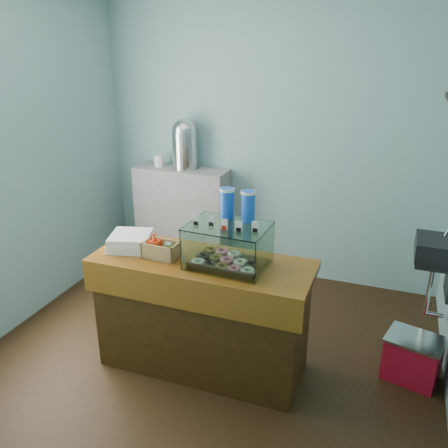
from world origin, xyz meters
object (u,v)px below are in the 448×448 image
at_px(counter, 202,314).
at_px(display_case, 229,241).
at_px(coffee_urn, 185,143).
at_px(red_cooler, 412,358).

height_order(counter, display_case, display_case).
bearing_deg(display_case, coffee_urn, 126.38).
bearing_deg(red_cooler, display_case, -149.42).
height_order(coffee_urn, red_cooler, coffee_urn).
distance_m(counter, coffee_urn, 2.02).
bearing_deg(counter, coffee_urn, 118.18).
relative_size(counter, coffee_urn, 3.07).
height_order(counter, red_cooler, counter).
xyz_separation_m(display_case, coffee_urn, (-1.05, 1.57, 0.30)).
distance_m(display_case, red_cooler, 1.63).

